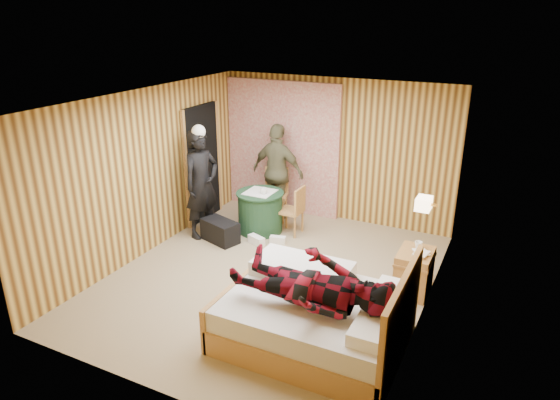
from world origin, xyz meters
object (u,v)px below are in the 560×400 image
at_px(chair_near, 295,207).
at_px(man_on_bed, 313,274).
at_px(duffel_bag, 220,231).
at_px(nightstand, 414,271).
at_px(bed, 317,316).
at_px(wall_lamp, 424,204).
at_px(woman_standing, 202,184).
at_px(round_table, 260,211).
at_px(man_at_table, 278,172).
at_px(chair_far, 276,190).

relative_size(chair_near, man_on_bed, 0.47).
xyz_separation_m(chair_near, duffel_bag, (-0.97, -0.79, -0.30)).
xyz_separation_m(nightstand, chair_near, (-2.20, 0.98, 0.18)).
bearing_deg(nightstand, bed, -116.19).
bearing_deg(bed, wall_lamp, 61.53).
height_order(duffel_bag, woman_standing, woman_standing).
relative_size(bed, woman_standing, 1.11).
xyz_separation_m(round_table, woman_standing, (-0.76, -0.57, 0.54)).
xyz_separation_m(duffel_bag, man_at_table, (0.39, 1.32, 0.68)).
bearing_deg(man_at_table, woman_standing, 63.35).
distance_m(bed, round_table, 3.11).
relative_size(wall_lamp, nightstand, 0.43).
distance_m(nightstand, round_table, 2.89).
relative_size(nightstand, duffel_bag, 0.97).
xyz_separation_m(round_table, man_on_bed, (2.04, -2.60, 0.61)).
xyz_separation_m(bed, round_table, (-2.01, 2.37, 0.05)).
relative_size(chair_far, man_on_bed, 0.53).
distance_m(nightstand, chair_far, 3.17).
relative_size(bed, duffel_bag, 3.16).
distance_m(nightstand, man_on_bed, 2.02).
xyz_separation_m(wall_lamp, chair_near, (-2.24, 1.04, -0.82)).
xyz_separation_m(duffel_bag, woman_standing, (-0.37, 0.08, 0.72)).
distance_m(chair_far, man_on_bed, 3.86).
bearing_deg(woman_standing, round_table, -36.15).
height_order(wall_lamp, man_at_table, man_at_table).
xyz_separation_m(bed, woman_standing, (-2.78, 1.80, 0.59)).
height_order(bed, duffel_bag, bed).
height_order(chair_near, man_at_table, man_at_table).
bearing_deg(chair_near, woman_standing, -61.27).
xyz_separation_m(bed, man_at_table, (-2.01, 3.04, 0.55)).
bearing_deg(round_table, man_on_bed, -51.89).
distance_m(woman_standing, man_at_table, 1.45).
xyz_separation_m(wall_lamp, chair_far, (-2.84, 1.54, -0.76)).
height_order(bed, man_at_table, man_at_table).
distance_m(round_table, man_on_bed, 3.36).
relative_size(nightstand, woman_standing, 0.34).
height_order(round_table, chair_far, chair_far).
height_order(duffel_bag, man_on_bed, man_on_bed).
distance_m(duffel_bag, man_on_bed, 3.22).
bearing_deg(chair_near, nightstand, 66.81).
bearing_deg(man_on_bed, woman_standing, 144.06).
xyz_separation_m(woman_standing, man_at_table, (0.76, 1.24, -0.04)).
distance_m(nightstand, duffel_bag, 3.17).
distance_m(nightstand, woman_standing, 3.59).
distance_m(chair_near, woman_standing, 1.57).
height_order(chair_far, man_on_bed, man_on_bed).
xyz_separation_m(chair_far, man_on_bed, (2.06, -3.24, 0.43)).
bearing_deg(wall_lamp, chair_far, 151.55).
relative_size(nightstand, chair_far, 0.66).
xyz_separation_m(woman_standing, man_on_bed, (2.80, -2.03, 0.07)).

